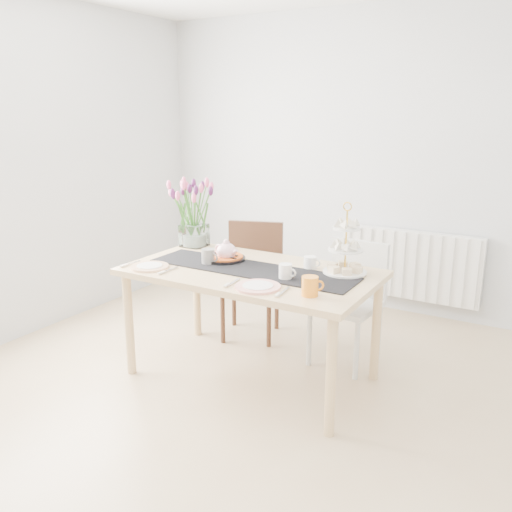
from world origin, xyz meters
The scene contains 16 objects.
room_shell centered at (0.00, 0.00, 1.30)m, with size 4.50×4.50×4.50m.
radiator centered at (0.50, 2.19, 0.45)m, with size 1.20×0.08×0.60m, color white.
dining_table centered at (-0.09, 0.50, 0.67)m, with size 1.60×0.90×0.75m.
chair_brown centered at (-0.47, 1.16, 0.52)m, with size 0.56×0.56×0.89m.
chair_white centered at (0.39, 1.08, 0.50)m, with size 0.46×0.46×0.86m.
table_runner centered at (-0.09, 0.50, 0.75)m, with size 1.40×0.35×0.01m, color black.
tulip_vase centered at (-0.78, 0.82, 1.09)m, with size 0.62×0.62×0.53m.
cake_stand centered at (0.47, 0.72, 0.87)m, with size 0.27×0.27×0.40m.
teapot centered at (-0.34, 0.59, 0.82)m, with size 0.22×0.18×0.14m, color white, non-canonical shape.
cream_jug centered at (0.23, 0.71, 0.79)m, with size 0.08×0.08×0.08m, color white.
tart_tin centered at (-0.36, 0.59, 0.77)m, with size 0.29×0.29×0.04m.
mug_grey centered at (-0.40, 0.47, 0.80)m, with size 0.09×0.09×0.10m, color slate.
mug_white centered at (0.20, 0.43, 0.80)m, with size 0.08×0.08×0.10m, color white.
mug_orange centered at (0.45, 0.23, 0.81)m, with size 0.09×0.09×0.11m, color orange.
plate_left centered at (-0.68, 0.21, 0.76)m, with size 0.25×0.25×0.01m, color silver.
plate_right centered at (0.13, 0.21, 0.76)m, with size 0.27×0.27×0.01m, color white.
Camera 1 is at (1.64, -2.37, 1.75)m, focal length 38.00 mm.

